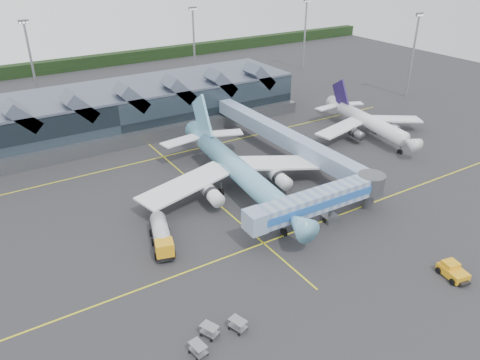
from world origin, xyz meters
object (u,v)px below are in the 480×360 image
regional_jet (368,121)px  fuel_truck (161,234)px  main_airliner (237,170)px  pushback_tug (453,271)px  jet_bridge (327,199)px

regional_jet → fuel_truck: bearing=-156.8°
main_airliner → regional_jet: bearing=15.5°
main_airliner → pushback_tug: main_airliner is taller
main_airliner → fuel_truck: (-18.03, -8.32, -2.16)m
jet_bridge → regional_jet: bearing=36.5°
regional_jet → jet_bridge: 39.88m
fuel_truck → pushback_tug: 39.81m
jet_bridge → main_airliner: bearing=111.1°
jet_bridge → pushback_tug: size_ratio=5.63×
fuel_truck → pushback_tug: (29.39, -26.83, -1.01)m
regional_jet → pushback_tug: bearing=-114.7°
fuel_truck → regional_jet: bearing=31.2°
jet_bridge → fuel_truck: 25.40m
main_airliner → regional_jet: (38.43, 6.84, -0.71)m
fuel_truck → main_airliner: bearing=41.0°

